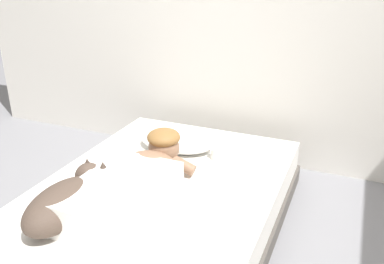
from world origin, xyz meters
The scene contains 7 objects.
ground_plane centered at (0.00, 0.00, 0.00)m, with size 13.31×13.31×0.00m, color gray.
bed centered at (-0.01, 0.20, 0.16)m, with size 1.34×2.00×0.32m.
pillow centered at (-0.13, 0.74, 0.37)m, with size 0.52×0.32×0.11m, color white.
person_lying centered at (-0.06, 0.06, 0.42)m, with size 0.43×0.92×0.27m.
dog centered at (-0.27, -0.23, 0.42)m, with size 0.26×0.57×0.21m.
coffee_cup centered at (0.19, 0.70, 0.35)m, with size 0.12×0.09×0.07m.
cell_phone centered at (-0.29, -0.05, 0.32)m, with size 0.07×0.14×0.01m, color black.
Camera 1 is at (0.96, -1.57, 1.51)m, focal length 38.25 mm.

